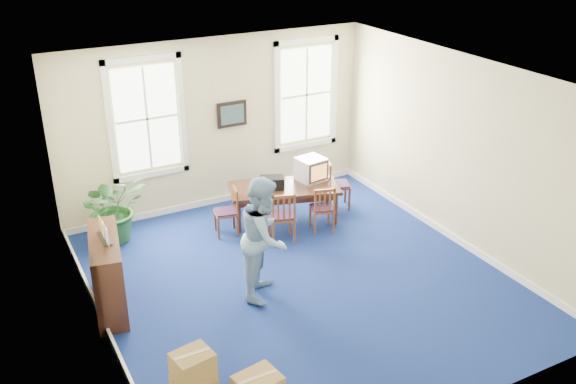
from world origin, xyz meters
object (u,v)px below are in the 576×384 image
crt_tv (311,169)px  man (264,237)px  chair_near_left (282,216)px  cardboard_boxes (206,367)px  credenza (108,273)px  conference_table (284,203)px  potted_plant (114,208)px

crt_tv → man: size_ratio=0.27×
crt_tv → chair_near_left: crt_tv is taller
cardboard_boxes → credenza: bearing=103.6°
crt_tv → cardboard_boxes: bearing=-142.5°
cardboard_boxes → conference_table: bearing=50.7°
crt_tv → credenza: bearing=-170.7°
credenza → cardboard_boxes: credenza is taller
man → cardboard_boxes: size_ratio=1.45×
potted_plant → cardboard_boxes: potted_plant is taller
cardboard_boxes → man: bearing=45.7°
chair_near_left → potted_plant: bearing=-11.8°
conference_table → man: (-1.37, -1.98, 0.60)m
crt_tv → chair_near_left: 1.28m
chair_near_left → potted_plant: size_ratio=0.77×
man → potted_plant: bearing=67.1°
chair_near_left → credenza: size_ratio=0.66×
conference_table → man: bearing=-107.2°
conference_table → cardboard_boxes: 4.64m
crt_tv → conference_table: bearing=175.9°
man → credenza: size_ratio=1.31×
crt_tv → cardboard_boxes: size_ratio=0.40×
conference_table → potted_plant: (-2.92, 0.70, 0.28)m
chair_near_left → credenza: 3.16m
crt_tv → potted_plant: potted_plant is taller
credenza → cardboard_boxes: (0.56, -2.33, -0.19)m
chair_near_left → credenza: (-3.10, -0.60, 0.09)m
chair_near_left → credenza: credenza is taller
crt_tv → credenza: credenza is taller
man → cardboard_boxes: bearing=172.8°
chair_near_left → man: bearing=70.3°
conference_table → chair_near_left: chair_near_left is taller
cardboard_boxes → potted_plant: bearing=89.8°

